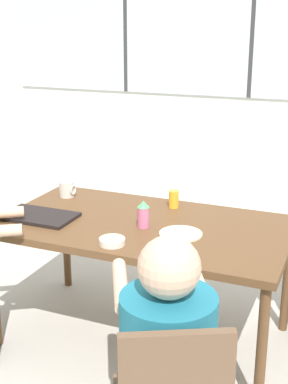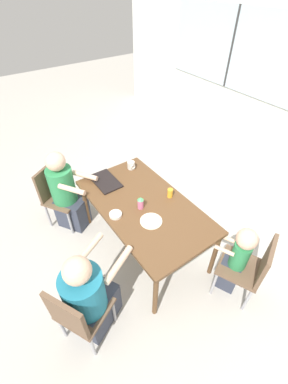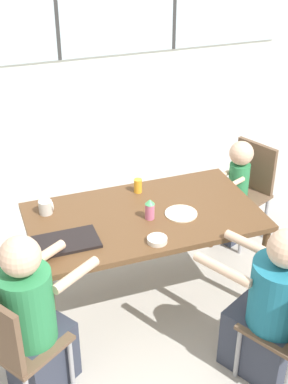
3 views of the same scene
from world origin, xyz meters
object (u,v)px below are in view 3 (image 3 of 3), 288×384
person_toddler (236,191)px  coffee_mug (46,207)px  chair_for_man_blue_shirt (13,341)px  person_man_blue_shirt (34,322)px  bowl_white_shallow (157,240)px  person_woman_green_shirt (270,312)px  sippy_cup (150,209)px  chair_for_toddler (248,184)px  juice_glass (138,186)px

person_toddler → coffee_mug: (-1.60, -0.18, 0.28)m
chair_for_man_blue_shirt → person_man_blue_shirt: (0.14, 0.09, 0.01)m
person_man_blue_shirt → bowl_white_shallow: 0.91m
person_woman_green_shirt → sippy_cup: size_ratio=7.21×
chair_for_man_blue_shirt → bowl_white_shallow: 1.06m
chair_for_toddler → person_man_blue_shirt: size_ratio=0.76×
person_man_blue_shirt → bowl_white_shallow: person_man_blue_shirt is taller
chair_for_man_blue_shirt → person_toddler: 2.26m
juice_glass → coffee_mug: bearing=-174.9°
coffee_mug → chair_for_toddler: bearing=7.8°
person_man_blue_shirt → bowl_white_shallow: bearing=72.4°
chair_for_man_blue_shirt → person_woman_green_shirt: (1.49, -0.27, -0.02)m
chair_for_man_blue_shirt → juice_glass: size_ratio=8.04×
chair_for_toddler → coffee_mug: chair_for_toddler is taller
person_toddler → sippy_cup: bearing=93.3°
person_man_blue_shirt → coffee_mug: (0.25, 0.82, 0.26)m
sippy_cup → juice_glass: (0.04, 0.37, -0.02)m
person_woman_green_shirt → person_man_blue_shirt: bearing=138.1°
chair_for_man_blue_shirt → juice_glass: bearing=98.9°
chair_for_toddler → person_man_blue_shirt: bearing=94.3°
coffee_mug → sippy_cup: (0.65, -0.31, 0.03)m
chair_for_man_blue_shirt → coffee_mug: bearing=124.1°
person_man_blue_shirt → juice_glass: (0.94, 0.88, 0.26)m
chair_for_man_blue_shirt → sippy_cup: (1.04, 0.60, 0.30)m
person_woman_green_shirt → juice_glass: 1.33m
coffee_mug → sippy_cup: size_ratio=0.66×
coffee_mug → bowl_white_shallow: (0.60, -0.58, -0.03)m
chair_for_man_blue_shirt → chair_for_toddler: bearing=85.4°
bowl_white_shallow → coffee_mug: bearing=135.8°
person_woman_green_shirt → chair_for_man_blue_shirt: bearing=142.7°
chair_for_man_blue_shirt → sippy_cup: size_ratio=5.65×
bowl_white_shallow → chair_for_toddler: bearing=35.8°
juice_glass → bowl_white_shallow: (-0.10, -0.65, -0.04)m
person_toddler → coffee_mug: person_toddler is taller
coffee_mug → person_man_blue_shirt: bearing=-106.7°
person_man_blue_shirt → person_toddler: person_man_blue_shirt is taller
bowl_white_shallow → person_man_blue_shirt: bearing=-164.7°
person_woman_green_shirt → juice_glass: (-0.41, 1.23, 0.30)m
chair_for_toddler → coffee_mug: size_ratio=8.52×
chair_for_man_blue_shirt → sippy_cup: sippy_cup is taller
chair_for_toddler → person_toddler: (-0.14, -0.06, -0.02)m
person_man_blue_shirt → coffee_mug: size_ratio=11.27×
chair_for_toddler → person_toddler: 0.15m
chair_for_man_blue_shirt → coffee_mug: 1.02m
person_woman_green_shirt → coffee_mug: size_ratio=10.87×
chair_for_man_blue_shirt → sippy_cup: bearing=87.1°
person_woman_green_shirt → bowl_white_shallow: bearing=103.6°
sippy_cup → bowl_white_shallow: 0.29m
person_toddler → person_woman_green_shirt: bearing=136.2°
juice_glass → chair_for_toddler: bearing=9.6°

